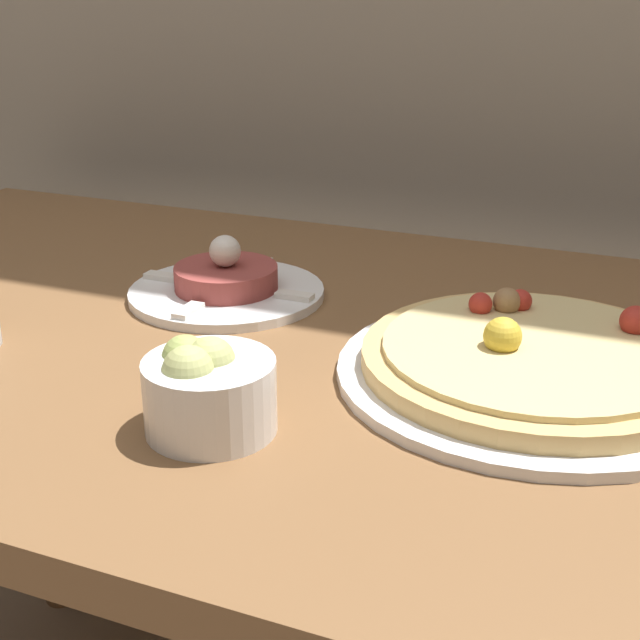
# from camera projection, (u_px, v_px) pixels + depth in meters

# --- Properties ---
(dining_table) EXTENTS (1.31, 0.76, 0.75)m
(dining_table) POSITION_uv_depth(u_px,v_px,m) (275.00, 423.00, 0.91)
(dining_table) COLOR brown
(dining_table) RESTS_ON ground_plane
(pizza_plate) EXTENTS (0.34, 0.34, 0.06)m
(pizza_plate) POSITION_uv_depth(u_px,v_px,m) (534.00, 362.00, 0.77)
(pizza_plate) COLOR white
(pizza_plate) RESTS_ON dining_table
(tartare_plate) EXTENTS (0.21, 0.21, 0.07)m
(tartare_plate) POSITION_uv_depth(u_px,v_px,m) (226.00, 285.00, 0.96)
(tartare_plate) COLOR white
(tartare_plate) RESTS_ON dining_table
(small_bowl) EXTENTS (0.10, 0.10, 0.08)m
(small_bowl) POSITION_uv_depth(u_px,v_px,m) (206.00, 387.00, 0.68)
(small_bowl) COLOR white
(small_bowl) RESTS_ON dining_table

